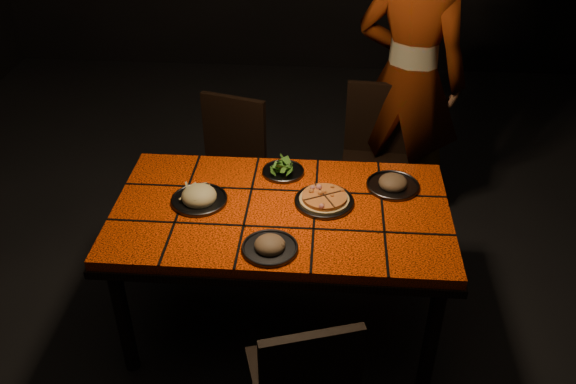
# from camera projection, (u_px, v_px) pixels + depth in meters

# --- Properties ---
(room_shell) EXTENTS (6.04, 7.04, 3.08)m
(room_shell) POSITION_uv_depth(u_px,v_px,m) (280.00, 59.00, 2.47)
(room_shell) COLOR black
(room_shell) RESTS_ON ground
(dining_table) EXTENTS (1.62, 0.92, 0.75)m
(dining_table) POSITION_uv_depth(u_px,v_px,m) (281.00, 221.00, 2.94)
(dining_table) COLOR #FF4208
(dining_table) RESTS_ON ground
(chair_near) EXTENTS (0.48, 0.48, 0.85)m
(chair_near) POSITION_uv_depth(u_px,v_px,m) (304.00, 381.00, 2.39)
(chair_near) COLOR black
(chair_near) RESTS_ON ground
(chair_far_left) EXTENTS (0.50, 0.50, 0.90)m
(chair_far_left) POSITION_uv_depth(u_px,v_px,m) (229.00, 161.00, 3.70)
(chair_far_left) COLOR black
(chair_far_left) RESTS_ON ground
(chair_far_right) EXTENTS (0.45, 0.45, 0.93)m
(chair_far_right) POSITION_uv_depth(u_px,v_px,m) (377.00, 150.00, 3.77)
(chair_far_right) COLOR black
(chair_far_right) RESTS_ON ground
(diner) EXTENTS (0.80, 0.67, 1.87)m
(diner) POSITION_uv_depth(u_px,v_px,m) (409.00, 80.00, 3.67)
(diner) COLOR brown
(diner) RESTS_ON ground
(plate_pizza) EXTENTS (0.32, 0.32, 0.04)m
(plate_pizza) POSITION_uv_depth(u_px,v_px,m) (324.00, 200.00, 2.92)
(plate_pizza) COLOR #3C3C41
(plate_pizza) RESTS_ON dining_table
(plate_pasta) EXTENTS (0.27, 0.27, 0.09)m
(plate_pasta) POSITION_uv_depth(u_px,v_px,m) (199.00, 197.00, 2.93)
(plate_pasta) COLOR #3C3C41
(plate_pasta) RESTS_ON dining_table
(plate_salad) EXTENTS (0.22, 0.22, 0.07)m
(plate_salad) POSITION_uv_depth(u_px,v_px,m) (283.00, 169.00, 3.14)
(plate_salad) COLOR #3C3C41
(plate_salad) RESTS_ON dining_table
(plate_mushroom_a) EXTENTS (0.25, 0.25, 0.08)m
(plate_mushroom_a) POSITION_uv_depth(u_px,v_px,m) (270.00, 246.00, 2.63)
(plate_mushroom_a) COLOR #3C3C41
(plate_mushroom_a) RESTS_ON dining_table
(plate_mushroom_b) EXTENTS (0.26, 0.26, 0.09)m
(plate_mushroom_b) POSITION_uv_depth(u_px,v_px,m) (393.00, 183.00, 3.03)
(plate_mushroom_b) COLOR #3C3C41
(plate_mushroom_b) RESTS_ON dining_table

